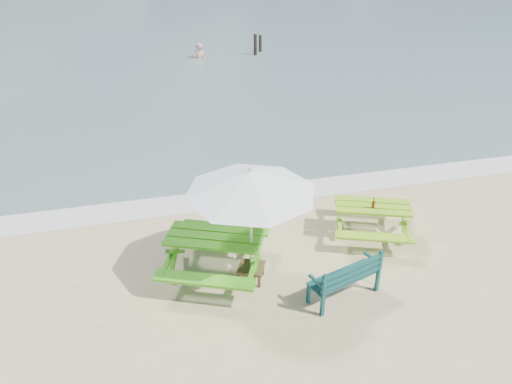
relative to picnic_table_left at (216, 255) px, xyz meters
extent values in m
cube|color=silver|center=(1.39, 2.69, -0.39)|extent=(22.00, 0.90, 0.01)
cube|color=#3E9D17|center=(0.00, 0.00, 0.40)|extent=(1.91, 1.44, 0.05)
cube|color=#3E9D17|center=(0.32, 0.74, 0.08)|extent=(1.71, 0.97, 0.05)
cube|color=#3E9D17|center=(-0.32, -0.74, 0.08)|extent=(1.71, 0.97, 0.05)
cube|color=#3E9D17|center=(0.00, 0.00, -0.03)|extent=(1.88, 1.54, 0.74)
cube|color=#7EB71B|center=(3.33, 0.48, 0.29)|extent=(1.65, 1.20, 0.05)
cube|color=#7EB71B|center=(3.59, 1.13, 0.01)|extent=(1.49, 0.79, 0.05)
cube|color=#7EB71B|center=(3.08, -0.18, 0.01)|extent=(1.49, 0.79, 0.05)
cube|color=#7EB71B|center=(3.33, 0.48, -0.08)|extent=(1.61, 1.29, 0.64)
cube|color=#0E3D3C|center=(2.02, -1.17, 0.02)|extent=(1.37, 0.77, 0.04)
cube|color=#0E3D3C|center=(2.08, -1.37, 0.24)|extent=(1.27, 0.43, 0.34)
cube|color=#0E3D3C|center=(2.02, -1.17, -0.19)|extent=(1.30, 0.80, 0.41)
cube|color=brown|center=(0.58, -0.35, -0.13)|extent=(0.60, 0.60, 0.05)
cube|color=brown|center=(0.58, -0.35, -0.27)|extent=(0.53, 0.53, 0.25)
cylinder|color=silver|center=(0.58, -0.35, 0.68)|extent=(0.05, 0.05, 2.16)
cone|color=white|center=(0.58, -0.35, 1.63)|extent=(2.99, 2.99, 0.41)
cylinder|color=#8C4114|center=(3.28, 0.38, 0.38)|extent=(0.06, 0.06, 0.14)
cylinder|color=#8C4114|center=(3.28, 0.38, 0.51)|extent=(0.02, 0.02, 0.06)
cylinder|color=#AC1413|center=(3.28, 0.38, 0.38)|extent=(0.06, 0.06, 0.05)
imported|color=tan|center=(2.08, 16.24, -0.60)|extent=(0.72, 0.54, 1.81)
cylinder|color=black|center=(4.79, 16.13, -0.01)|extent=(0.16, 0.16, 1.18)
cylinder|color=black|center=(5.19, 16.73, -0.10)|extent=(0.15, 0.15, 1.00)
camera|label=1|loc=(-1.09, -7.37, 5.42)|focal=35.00mm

